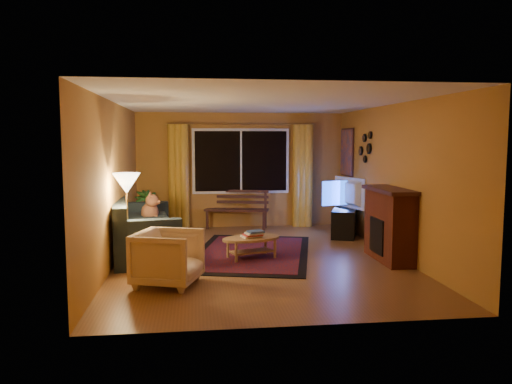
{
  "coord_description": "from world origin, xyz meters",
  "views": [
    {
      "loc": [
        -1.02,
        -7.88,
        1.92
      ],
      "look_at": [
        0.0,
        0.3,
        1.05
      ],
      "focal_mm": 35.0,
      "sensor_mm": 36.0,
      "label": 1
    }
  ],
  "objects": [
    {
      "name": "curtain_left",
      "position": [
        -1.35,
        2.88,
        1.12
      ],
      "size": [
        0.36,
        0.36,
        2.24
      ],
      "primitive_type": "cylinder",
      "color": "gold",
      "rests_on": "ground"
    },
    {
      "name": "curtain_right",
      "position": [
        1.35,
        2.88,
        1.12
      ],
      "size": [
        0.36,
        0.36,
        2.24
      ],
      "primitive_type": "cylinder",
      "color": "gold",
      "rests_on": "ground"
    },
    {
      "name": "television",
      "position": [
        2.0,
        1.79,
        0.85
      ],
      "size": [
        0.43,
        1.06,
        0.61
      ],
      "primitive_type": "imported",
      "rotation": [
        0.0,
        0.0,
        1.85
      ],
      "color": "black",
      "rests_on": "tv_console"
    },
    {
      "name": "painting",
      "position": [
        2.22,
        2.45,
        1.65
      ],
      "size": [
        0.04,
        0.76,
        0.96
      ],
      "primitive_type": "cube",
      "color": "#D15711",
      "rests_on": "wall_right"
    },
    {
      "name": "mirror_cluster",
      "position": [
        2.21,
        1.3,
        1.8
      ],
      "size": [
        0.06,
        0.6,
        0.56
      ],
      "primitive_type": null,
      "color": "black",
      "rests_on": "wall_right"
    },
    {
      "name": "floor_lamp",
      "position": [
        -2.0,
        -0.47,
        0.71
      ],
      "size": [
        0.31,
        0.31,
        1.43
      ],
      "primitive_type": "cylinder",
      "rotation": [
        0.0,
        0.0,
        -0.41
      ],
      "color": "#BF8C3F",
      "rests_on": "ground"
    },
    {
      "name": "wall_left",
      "position": [
        -2.26,
        0.0,
        1.25
      ],
      "size": [
        0.02,
        6.0,
        2.5
      ],
      "primitive_type": "cube",
      "color": "#BB7F35",
      "rests_on": "ground"
    },
    {
      "name": "tv_console",
      "position": [
        2.0,
        1.79,
        0.27
      ],
      "size": [
        0.88,
        1.38,
        0.55
      ],
      "primitive_type": "cube",
      "rotation": [
        0.0,
        0.0,
        -0.37
      ],
      "color": "black",
      "rests_on": "ground"
    },
    {
      "name": "wall_right",
      "position": [
        2.26,
        0.0,
        1.25
      ],
      "size": [
        0.02,
        6.0,
        2.5
      ],
      "primitive_type": "cube",
      "color": "#BB7F35",
      "rests_on": "ground"
    },
    {
      "name": "floor",
      "position": [
        0.0,
        0.0,
        -0.01
      ],
      "size": [
        4.5,
        6.0,
        0.02
      ],
      "primitive_type": "cube",
      "color": "brown",
      "rests_on": "ground"
    },
    {
      "name": "coffee_table",
      "position": [
        -0.12,
        -0.03,
        0.18
      ],
      "size": [
        1.22,
        1.22,
        0.36
      ],
      "primitive_type": "cylinder",
      "rotation": [
        0.0,
        0.0,
        0.3
      ],
      "color": "#AA7C4A",
      "rests_on": "ground"
    },
    {
      "name": "window",
      "position": [
        0.0,
        2.94,
        1.45
      ],
      "size": [
        2.0,
        0.02,
        1.3
      ],
      "primitive_type": "cube",
      "color": "black",
      "rests_on": "wall_back"
    },
    {
      "name": "wall_back",
      "position": [
        0.0,
        3.01,
        1.25
      ],
      "size": [
        4.5,
        0.02,
        2.5
      ],
      "primitive_type": "cube",
      "color": "#BB7F35",
      "rests_on": "ground"
    },
    {
      "name": "rug",
      "position": [
        -0.07,
        0.36,
        0.01
      ],
      "size": [
        2.54,
        3.34,
        0.02
      ],
      "primitive_type": "cube",
      "rotation": [
        0.0,
        0.0,
        -0.24
      ],
      "color": "#6E0F04",
      "rests_on": "ground"
    },
    {
      "name": "sofa",
      "position": [
        -1.86,
        0.53,
        0.47
      ],
      "size": [
        1.32,
        2.43,
        0.94
      ],
      "primitive_type": "cube",
      "rotation": [
        0.0,
        0.0,
        0.15
      ],
      "color": "black",
      "rests_on": "ground"
    },
    {
      "name": "dog",
      "position": [
        -1.81,
        1.05,
        0.68
      ],
      "size": [
        0.41,
        0.47,
        0.43
      ],
      "primitive_type": null,
      "rotation": [
        0.0,
        0.0,
        -0.38
      ],
      "color": "#A15C3D",
      "rests_on": "sofa"
    },
    {
      "name": "ceiling",
      "position": [
        0.0,
        0.0,
        2.51
      ],
      "size": [
        4.5,
        6.0,
        0.02
      ],
      "primitive_type": "cube",
      "color": "white",
      "rests_on": "ground"
    },
    {
      "name": "curtain_rod",
      "position": [
        0.0,
        2.9,
        2.25
      ],
      "size": [
        3.2,
        0.03,
        0.03
      ],
      "primitive_type": "cylinder",
      "rotation": [
        0.0,
        1.57,
        0.0
      ],
      "color": "#BF8C3F",
      "rests_on": "wall_back"
    },
    {
      "name": "armchair",
      "position": [
        -1.37,
        -1.35,
        0.4
      ],
      "size": [
        0.94,
        0.98,
        0.81
      ],
      "primitive_type": "imported",
      "rotation": [
        0.0,
        0.0,
        1.25
      ],
      "color": "beige",
      "rests_on": "ground"
    },
    {
      "name": "potted_plant",
      "position": [
        -2.0,
        2.4,
        0.44
      ],
      "size": [
        0.65,
        0.65,
        0.89
      ],
      "primitive_type": "imported",
      "rotation": [
        0.0,
        0.0,
        0.39
      ],
      "color": "#235B1E",
      "rests_on": "ground"
    },
    {
      "name": "fireplace",
      "position": [
        2.05,
        -0.4,
        0.55
      ],
      "size": [
        0.4,
        1.2,
        1.1
      ],
      "primitive_type": "cube",
      "color": "maroon",
      "rests_on": "ground"
    },
    {
      "name": "bench",
      "position": [
        -0.12,
        2.75,
        0.2
      ],
      "size": [
        1.42,
        0.72,
        0.41
      ],
      "primitive_type": "cube",
      "rotation": [
        0.0,
        0.0,
        -0.25
      ],
      "color": "#331917",
      "rests_on": "ground"
    }
  ]
}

